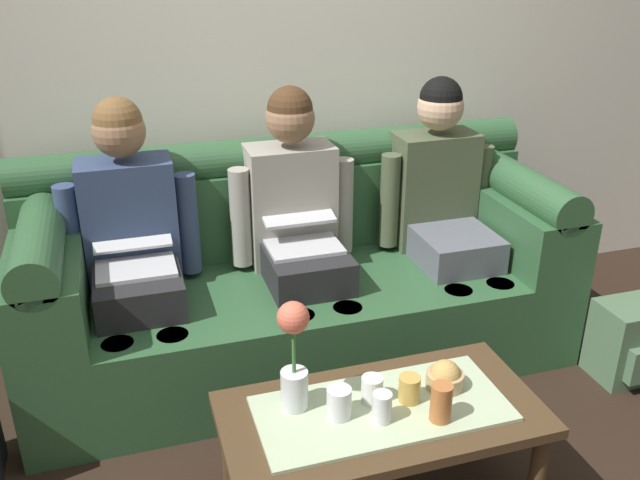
% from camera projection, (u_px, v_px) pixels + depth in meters
% --- Properties ---
extents(back_wall_patterned, '(6.00, 0.12, 2.90)m').
position_uv_depth(back_wall_patterned, '(264.00, 17.00, 3.08)').
color(back_wall_patterned, silver).
rests_on(back_wall_patterned, ground_plane).
extents(couch, '(2.34, 0.88, 0.96)m').
position_uv_depth(couch, '(298.00, 279.00, 3.06)').
color(couch, '#2D5633').
rests_on(couch, ground_plane).
extents(person_left, '(0.56, 0.67, 1.22)m').
position_uv_depth(person_left, '(132.00, 240.00, 2.76)').
color(person_left, '#232326').
rests_on(person_left, ground_plane).
extents(person_middle, '(0.56, 0.67, 1.22)m').
position_uv_depth(person_middle, '(297.00, 220.00, 2.94)').
color(person_middle, '#232326').
rests_on(person_middle, ground_plane).
extents(person_right, '(0.56, 0.67, 1.22)m').
position_uv_depth(person_right, '(443.00, 203.00, 3.13)').
color(person_right, '#595B66').
rests_on(person_right, ground_plane).
extents(coffee_table, '(1.04, 0.52, 0.41)m').
position_uv_depth(coffee_table, '(381.00, 422.00, 2.20)').
color(coffee_table, '#47331E').
rests_on(coffee_table, ground_plane).
extents(flower_vase, '(0.10, 0.10, 0.38)m').
position_uv_depth(flower_vase, '(294.00, 355.00, 2.09)').
color(flower_vase, silver).
rests_on(flower_vase, coffee_table).
extents(snack_bowl, '(0.13, 0.13, 0.10)m').
position_uv_depth(snack_bowl, '(445.00, 377.00, 2.26)').
color(snack_bowl, tan).
rests_on(snack_bowl, coffee_table).
extents(cup_near_left, '(0.07, 0.07, 0.09)m').
position_uv_depth(cup_near_left, '(409.00, 389.00, 2.18)').
color(cup_near_left, gold).
rests_on(cup_near_left, coffee_table).
extents(cup_near_right, '(0.07, 0.07, 0.13)m').
position_uv_depth(cup_near_right, '(441.00, 402.00, 2.09)').
color(cup_near_right, '#B26633').
rests_on(cup_near_right, coffee_table).
extents(cup_far_center, '(0.06, 0.06, 0.10)m').
position_uv_depth(cup_far_center, '(382.00, 407.00, 2.09)').
color(cup_far_center, silver).
rests_on(cup_far_center, coffee_table).
extents(cup_far_left, '(0.07, 0.07, 0.09)m').
position_uv_depth(cup_far_left, '(372.00, 389.00, 2.18)').
color(cup_far_left, white).
rests_on(cup_far_left, coffee_table).
extents(cup_far_right, '(0.08, 0.08, 0.10)m').
position_uv_depth(cup_far_right, '(339.00, 403.00, 2.11)').
color(cup_far_right, silver).
rests_on(cup_far_right, coffee_table).
extents(backpack_right, '(0.28, 0.27, 0.35)m').
position_uv_depth(backpack_right, '(629.00, 342.00, 2.95)').
color(backpack_right, '#4C6B4C').
rests_on(backpack_right, ground_plane).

